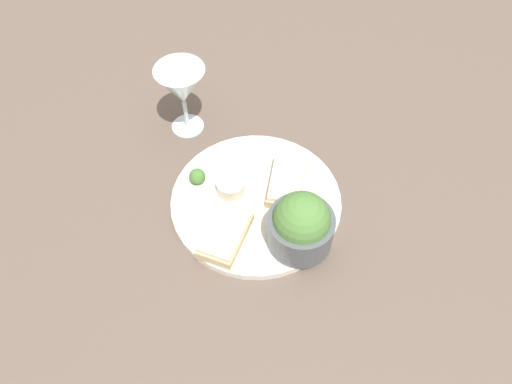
{
  "coord_description": "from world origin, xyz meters",
  "views": [
    {
      "loc": [
        -0.47,
        0.12,
        0.71
      ],
      "look_at": [
        0.0,
        0.0,
        0.03
      ],
      "focal_mm": 35.0,
      "sensor_mm": 36.0,
      "label": 1
    }
  ],
  "objects_px": {
    "wine_glass": "(182,88)",
    "cheese_toast_far": "(287,182)",
    "salad_bowl": "(301,225)",
    "cheese_toast_near": "(225,234)",
    "sauce_ramekin": "(231,186)"
  },
  "relations": [
    {
      "from": "salad_bowl",
      "to": "cheese_toast_near",
      "type": "xyz_separation_m",
      "value": [
        0.03,
        0.11,
        -0.03
      ]
    },
    {
      "from": "salad_bowl",
      "to": "cheese_toast_far",
      "type": "relative_size",
      "value": 0.9
    },
    {
      "from": "cheese_toast_far",
      "to": "salad_bowl",
      "type": "bearing_deg",
      "value": 173.88
    },
    {
      "from": "cheese_toast_far",
      "to": "wine_glass",
      "type": "xyz_separation_m",
      "value": [
        0.2,
        0.14,
        0.07
      ]
    },
    {
      "from": "salad_bowl",
      "to": "cheese_toast_far",
      "type": "height_order",
      "value": "salad_bowl"
    },
    {
      "from": "wine_glass",
      "to": "cheese_toast_near",
      "type": "bearing_deg",
      "value": -177.12
    },
    {
      "from": "cheese_toast_far",
      "to": "wine_glass",
      "type": "bearing_deg",
      "value": 35.08
    },
    {
      "from": "salad_bowl",
      "to": "cheese_toast_near",
      "type": "distance_m",
      "value": 0.12
    },
    {
      "from": "sauce_ramekin",
      "to": "cheese_toast_near",
      "type": "height_order",
      "value": "same"
    },
    {
      "from": "wine_glass",
      "to": "cheese_toast_far",
      "type": "bearing_deg",
      "value": -144.92
    },
    {
      "from": "salad_bowl",
      "to": "cheese_toast_far",
      "type": "distance_m",
      "value": 0.11
    },
    {
      "from": "salad_bowl",
      "to": "cheese_toast_far",
      "type": "xyz_separation_m",
      "value": [
        0.11,
        -0.01,
        -0.03
      ]
    },
    {
      "from": "salad_bowl",
      "to": "wine_glass",
      "type": "xyz_separation_m",
      "value": [
        0.3,
        0.13,
        0.04
      ]
    },
    {
      "from": "cheese_toast_near",
      "to": "salad_bowl",
      "type": "bearing_deg",
      "value": -106.49
    },
    {
      "from": "salad_bowl",
      "to": "cheese_toast_near",
      "type": "bearing_deg",
      "value": 73.51
    }
  ]
}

